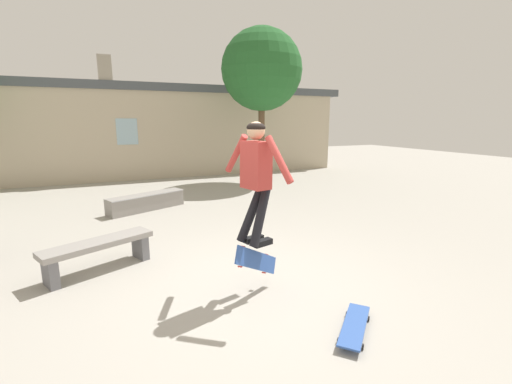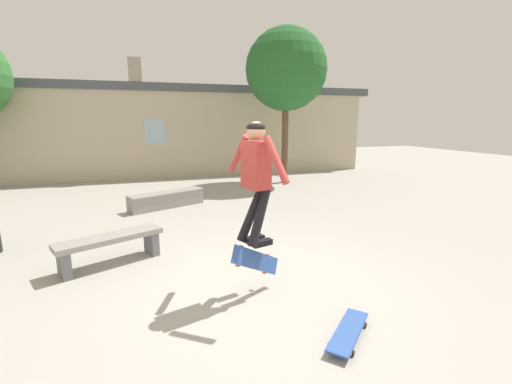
{
  "view_description": "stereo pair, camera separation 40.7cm",
  "coord_description": "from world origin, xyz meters",
  "px_view_note": "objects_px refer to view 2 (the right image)",
  "views": [
    {
      "loc": [
        -1.65,
        -3.75,
        2.14
      ],
      "look_at": [
        -0.04,
        -0.1,
        1.3
      ],
      "focal_mm": 24.0,
      "sensor_mm": 36.0,
      "label": 1
    },
    {
      "loc": [
        -1.27,
        -3.9,
        2.14
      ],
      "look_at": [
        -0.04,
        -0.1,
        1.3
      ],
      "focal_mm": 24.0,
      "sensor_mm": 36.0,
      "label": 2
    }
  ],
  "objects_px": {
    "skater": "(256,172)",
    "skateboard_resting": "(348,331)",
    "park_bench": "(111,244)",
    "skateboard_flipping": "(256,261)",
    "tree_right": "(286,70)",
    "skate_ledge": "(167,200)"
  },
  "relations": [
    {
      "from": "skater",
      "to": "skateboard_resting",
      "type": "relative_size",
      "value": 1.96
    },
    {
      "from": "skater",
      "to": "park_bench",
      "type": "bearing_deg",
      "value": 125.52
    },
    {
      "from": "skater",
      "to": "skateboard_flipping",
      "type": "bearing_deg",
      "value": -123.53
    },
    {
      "from": "tree_right",
      "to": "skater",
      "type": "distance_m",
      "value": 8.21
    },
    {
      "from": "skateboard_resting",
      "to": "skater",
      "type": "bearing_deg",
      "value": -105.7
    },
    {
      "from": "park_bench",
      "to": "skateboard_resting",
      "type": "height_order",
      "value": "park_bench"
    },
    {
      "from": "skate_ledge",
      "to": "skateboard_flipping",
      "type": "height_order",
      "value": "skateboard_flipping"
    },
    {
      "from": "park_bench",
      "to": "skate_ledge",
      "type": "relative_size",
      "value": 0.82
    },
    {
      "from": "skateboard_flipping",
      "to": "skate_ledge",
      "type": "bearing_deg",
      "value": 69.4
    },
    {
      "from": "tree_right",
      "to": "park_bench",
      "type": "relative_size",
      "value": 3.31
    },
    {
      "from": "park_bench",
      "to": "skateboard_flipping",
      "type": "xyz_separation_m",
      "value": [
        1.79,
        -1.55,
        0.13
      ]
    },
    {
      "from": "skateboard_flipping",
      "to": "skateboard_resting",
      "type": "xyz_separation_m",
      "value": [
        0.62,
        -1.09,
        -0.39
      ]
    },
    {
      "from": "park_bench",
      "to": "skateboard_resting",
      "type": "distance_m",
      "value": 3.58
    },
    {
      "from": "park_bench",
      "to": "skateboard_flipping",
      "type": "relative_size",
      "value": 2.06
    },
    {
      "from": "tree_right",
      "to": "skater",
      "type": "bearing_deg",
      "value": -115.15
    },
    {
      "from": "skater",
      "to": "skateboard_resting",
      "type": "distance_m",
      "value": 1.97
    },
    {
      "from": "skater",
      "to": "skateboard_resting",
      "type": "height_order",
      "value": "skater"
    },
    {
      "from": "park_bench",
      "to": "skate_ledge",
      "type": "height_order",
      "value": "park_bench"
    },
    {
      "from": "skateboard_flipping",
      "to": "skateboard_resting",
      "type": "bearing_deg",
      "value": -90.25
    },
    {
      "from": "skateboard_flipping",
      "to": "skateboard_resting",
      "type": "distance_m",
      "value": 1.31
    },
    {
      "from": "park_bench",
      "to": "skater",
      "type": "height_order",
      "value": "skater"
    },
    {
      "from": "park_bench",
      "to": "skateboard_flipping",
      "type": "height_order",
      "value": "skateboard_flipping"
    }
  ]
}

